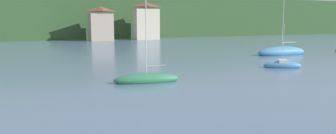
{
  "coord_description": "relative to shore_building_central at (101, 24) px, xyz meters",
  "views": [
    {
      "loc": [
        -7.88,
        32.47,
        4.96
      ],
      "look_at": [
        0.0,
        49.3,
        2.36
      ],
      "focal_mm": 35.16,
      "sensor_mm": 36.0,
      "label": 1
    }
  ],
  "objects": [
    {
      "name": "sailboat_far_0",
      "position": [
        5.73,
        -56.89,
        -3.94
      ],
      "size": [
        4.1,
        2.92,
        4.98
      ],
      "rotation": [
        0.0,
        0.0,
        2.66
      ],
      "color": "teal",
      "rests_on": "ground_plane"
    },
    {
      "name": "wooded_hillside",
      "position": [
        -13.4,
        39.52,
        1.05
      ],
      "size": [
        352.0,
        57.19,
        33.54
      ],
      "color": "#2D4C28",
      "rests_on": "ground_plane"
    },
    {
      "name": "sailboat_far_11",
      "position": [
        15.64,
        -46.49,
        -3.79
      ],
      "size": [
        8.46,
        2.8,
        9.15
      ],
      "rotation": [
        0.0,
        0.0,
        3.1
      ],
      "color": "teal",
      "rests_on": "ground_plane"
    },
    {
      "name": "shore_building_eastcentral",
      "position": [
        12.29,
        -0.02,
        0.64
      ],
      "size": [
        6.86,
        3.78,
        9.94
      ],
      "color": "#BCB29E",
      "rests_on": "ground_plane"
    },
    {
      "name": "sailboat_mid_4",
      "position": [
        -10.59,
        -58.67,
        -3.93
      ],
      "size": [
        5.52,
        2.32,
        7.66
      ],
      "rotation": [
        0.0,
        0.0,
        2.97
      ],
      "color": "#2D754C",
      "rests_on": "ground_plane"
    },
    {
      "name": "shore_building_central",
      "position": [
        0.0,
        0.0,
        0.0
      ],
      "size": [
        6.04,
        3.83,
        8.63
      ],
      "color": "gray",
      "rests_on": "ground_plane"
    }
  ]
}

